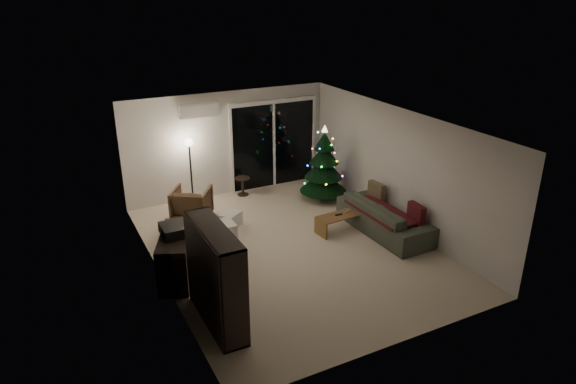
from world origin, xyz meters
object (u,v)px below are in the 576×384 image
object	(u,v)px
sofa	(384,217)
christmas_tree	(324,163)
armchair	(192,204)
media_cabinet	(177,256)
bookshelf	(203,280)
coffee_table	(344,222)

from	to	relation	value
sofa	christmas_tree	xyz separation A→B (m)	(-0.21, 2.10, 0.57)
armchair	christmas_tree	size ratio (longest dim) A/B	0.44
media_cabinet	christmas_tree	distance (m)	4.54
bookshelf	media_cabinet	xyz separation A→B (m)	(0.00, 1.51, -0.36)
sofa	christmas_tree	world-z (taller)	christmas_tree
media_cabinet	armchair	bearing A→B (deg)	89.36
media_cabinet	sofa	bearing A→B (deg)	20.19
armchair	christmas_tree	xyz separation A→B (m)	(3.13, -0.30, 0.54)
armchair	sofa	bearing A→B (deg)	177.83
sofa	christmas_tree	bearing A→B (deg)	5.05
bookshelf	christmas_tree	world-z (taller)	christmas_tree
coffee_table	christmas_tree	world-z (taller)	christmas_tree
armchair	bookshelf	bearing A→B (deg)	109.12
bookshelf	coffee_table	xyz separation A→B (m)	(3.61, 1.75, -0.59)
bookshelf	christmas_tree	distance (m)	5.34
sofa	media_cabinet	bearing A→B (deg)	86.82
coffee_table	media_cabinet	bearing A→B (deg)	-179.62
armchair	sofa	size ratio (longest dim) A/B	0.35
media_cabinet	christmas_tree	size ratio (longest dim) A/B	0.74
armchair	sofa	distance (m)	4.12
media_cabinet	coffee_table	xyz separation A→B (m)	(3.61, 0.24, -0.23)
media_cabinet	bookshelf	bearing A→B (deg)	-67.32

